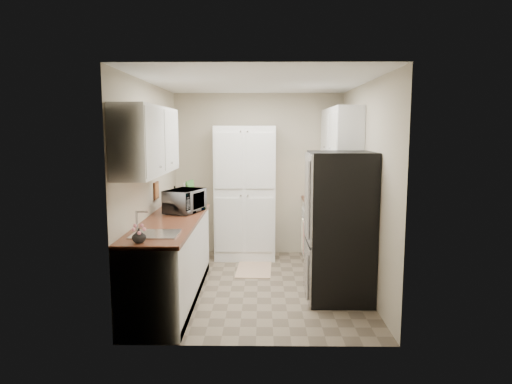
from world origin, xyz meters
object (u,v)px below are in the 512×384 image
at_px(microwave, 185,201).
at_px(wine_bottle, 175,198).
at_px(pantry_cabinet, 245,193).
at_px(electric_range, 331,242).
at_px(refrigerator, 340,227).
at_px(toaster_oven, 332,192).

xyz_separation_m(microwave, wine_bottle, (-0.19, 0.33, -0.01)).
height_order(pantry_cabinet, wine_bottle, pantry_cabinet).
bearing_deg(electric_range, pantry_cabinet, 141.78).
height_order(electric_range, wine_bottle, wine_bottle).
distance_m(refrigerator, microwave, 1.93).
bearing_deg(microwave, electric_range, -61.53).
height_order(pantry_cabinet, microwave, pantry_cabinet).
relative_size(wine_bottle, toaster_oven, 0.73).
relative_size(pantry_cabinet, refrigerator, 1.18).
distance_m(electric_range, microwave, 1.99).
relative_size(microwave, wine_bottle, 1.97).
bearing_deg(microwave, toaster_oven, -40.94).
bearing_deg(pantry_cabinet, toaster_oven, -4.05).
xyz_separation_m(wine_bottle, toaster_oven, (2.19, 0.79, -0.03)).
relative_size(pantry_cabinet, toaster_oven, 5.54).
height_order(pantry_cabinet, electric_range, pantry_cabinet).
relative_size(refrigerator, microwave, 3.29).
distance_m(pantry_cabinet, microwave, 1.41).
bearing_deg(refrigerator, wine_bottle, 157.50).
distance_m(wine_bottle, toaster_oven, 2.32).
bearing_deg(toaster_oven, wine_bottle, -151.54).
bearing_deg(wine_bottle, pantry_cabinet, 44.54).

